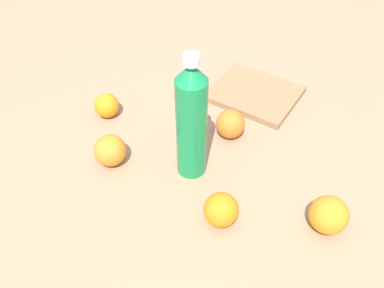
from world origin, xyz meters
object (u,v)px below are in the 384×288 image
Objects in this scene: orange_2 at (230,124)px; cutting_board at (255,93)px; orange_0 at (107,105)px; orange_4 at (329,215)px; water_bottle at (192,122)px; orange_3 at (110,150)px; orange_1 at (221,210)px.

orange_2 is 0.32× the size of cutting_board.
orange_2 is at bearing -170.34° from orange_0.
orange_4 reaches higher than cutting_board.
water_bottle is at bearing 162.61° from orange_0.
orange_4 is at bearing 135.03° from cutting_board.
orange_0 reaches higher than cutting_board.
orange_3 is at bearing 125.02° from orange_0.
orange_4 reaches higher than orange_0.
cutting_board is (0.26, -0.36, -0.03)m from orange_4.
orange_0 is 0.33m from orange_2.
water_bottle reaches higher than cutting_board.
orange_1 is at bearing 105.27° from orange_2.
orange_4 is at bearing 167.91° from orange_0.
orange_1 is at bearing 19.26° from orange_4.
water_bottle reaches higher than orange_0.
orange_0 is at bearing -157.61° from water_bottle.
orange_3 is (0.22, 0.20, 0.00)m from orange_2.
orange_4 is at bearing 32.71° from water_bottle.
cutting_board is (0.06, -0.43, -0.03)m from orange_1.
cutting_board is at bearing -54.64° from orange_4.
orange_3 is 0.33× the size of cutting_board.
orange_2 is at bearing -34.10° from orange_4.
water_bottle is 4.67× the size of orange_0.
orange_2 reaches higher than cutting_board.
orange_4 is (-0.59, 0.13, 0.01)m from orange_0.
orange_0 is at bearing 44.75° from cutting_board.
cutting_board is (-0.34, -0.24, -0.02)m from orange_0.
orange_1 is 0.26m from orange_2.
orange_1 is 0.92× the size of orange_4.
orange_3 is at bearing -123.65° from water_bottle.
orange_0 is 0.44m from orange_1.
water_bottle is at bearing -7.07° from orange_4.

